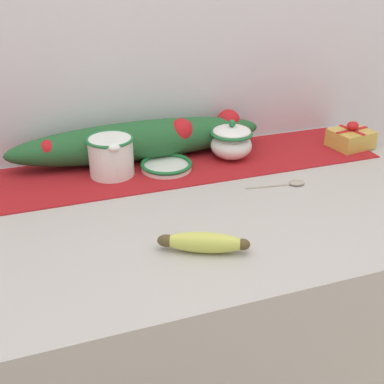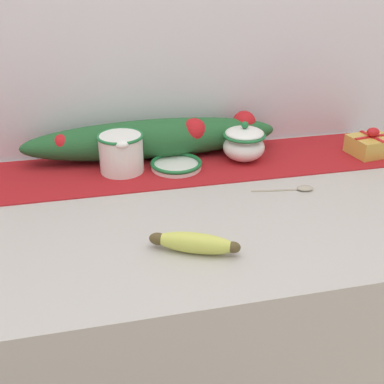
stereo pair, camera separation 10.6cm
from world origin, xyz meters
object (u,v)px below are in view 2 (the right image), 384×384
at_px(small_dish, 176,165).
at_px(gift_box, 371,145).
at_px(spoon, 302,188).
at_px(sugar_bowl, 244,143).
at_px(banana, 194,243).
at_px(cream_pitcher, 121,152).

distance_m(small_dish, gift_box, 0.56).
relative_size(small_dish, spoon, 0.90).
relative_size(small_dish, gift_box, 1.10).
xyz_separation_m(sugar_bowl, banana, (-0.24, -0.41, -0.03)).
height_order(cream_pitcher, gift_box, cream_pitcher).
height_order(sugar_bowl, banana, sugar_bowl).
bearing_deg(spoon, cream_pitcher, 162.14).
xyz_separation_m(small_dish, banana, (-0.04, -0.40, 0.01)).
xyz_separation_m(sugar_bowl, spoon, (0.08, -0.21, -0.05)).
bearing_deg(banana, spoon, 32.57).
bearing_deg(gift_box, small_dish, 177.56).
bearing_deg(spoon, small_dish, 153.58).
xyz_separation_m(banana, spoon, (0.32, 0.20, -0.02)).
bearing_deg(banana, gift_box, 31.62).
relative_size(banana, spoon, 1.13).
height_order(cream_pitcher, banana, cream_pitcher).
bearing_deg(cream_pitcher, small_dish, -6.07).
xyz_separation_m(sugar_bowl, small_dish, (-0.19, -0.01, -0.04)).
xyz_separation_m(small_dish, gift_box, (0.56, -0.02, 0.02)).
relative_size(cream_pitcher, banana, 0.80).
xyz_separation_m(small_dish, spoon, (0.28, -0.19, -0.01)).
xyz_separation_m(spoon, gift_box, (0.29, 0.17, 0.03)).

